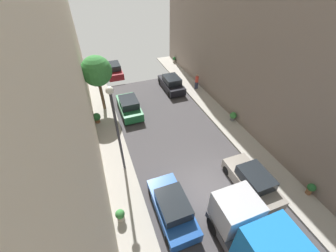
# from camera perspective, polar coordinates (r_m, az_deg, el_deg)

# --- Properties ---
(ground) EXTENTS (32.00, 32.00, 0.00)m
(ground) POSITION_cam_1_polar(r_m,az_deg,el_deg) (14.75, 9.78, -15.68)
(ground) COLOR #423F42
(sidewalk_left) EXTENTS (2.00, 44.00, 0.15)m
(sidewalk_left) POSITION_cam_1_polar(r_m,az_deg,el_deg) (13.73, -10.21, -21.54)
(sidewalk_left) COLOR #A8A399
(sidewalk_left) RESTS_ON ground
(sidewalk_right) EXTENTS (2.00, 44.00, 0.15)m
(sidewalk_right) POSITION_cam_1_polar(r_m,az_deg,el_deg) (17.12, 24.81, -9.47)
(sidewalk_right) COLOR #A8A399
(sidewalk_right) RESTS_ON ground
(parked_car_left_2) EXTENTS (1.78, 4.20, 1.57)m
(parked_car_left_2) POSITION_cam_1_polar(r_m,az_deg,el_deg) (12.92, 1.17, -20.96)
(parked_car_left_2) COLOR #194799
(parked_car_left_2) RESTS_ON ground
(parked_car_left_3) EXTENTS (1.78, 4.20, 1.57)m
(parked_car_left_3) POSITION_cam_1_polar(r_m,az_deg,el_deg) (20.53, -10.35, 5.22)
(parked_car_left_3) COLOR #1E6638
(parked_car_left_3) RESTS_ON ground
(parked_car_left_4) EXTENTS (1.78, 4.20, 1.57)m
(parked_car_left_4) POSITION_cam_1_polar(r_m,az_deg,el_deg) (28.18, -14.34, 14.34)
(parked_car_left_4) COLOR maroon
(parked_car_left_4) RESTS_ON ground
(parked_car_right_1) EXTENTS (1.78, 4.20, 1.57)m
(parked_car_right_1) POSITION_cam_1_polar(r_m,az_deg,el_deg) (14.89, 21.70, -13.63)
(parked_car_right_1) COLOR gray
(parked_car_right_1) RESTS_ON ground
(parked_car_right_2) EXTENTS (1.78, 4.20, 1.57)m
(parked_car_right_2) POSITION_cam_1_polar(r_m,az_deg,el_deg) (24.12, 0.92, 11.29)
(parked_car_right_2) COLOR black
(parked_car_right_2) RESTS_ON ground
(pedestrian) EXTENTS (0.40, 0.36, 1.72)m
(pedestrian) POSITION_cam_1_polar(r_m,az_deg,el_deg) (24.08, 7.71, 11.84)
(pedestrian) COLOR #2D334C
(pedestrian) RESTS_ON sidewalk_right
(street_tree_0) EXTENTS (2.67, 2.67, 5.21)m
(street_tree_0) POSITION_cam_1_polar(r_m,az_deg,el_deg) (20.06, -18.59, 13.72)
(street_tree_0) COLOR brown
(street_tree_0) RESTS_ON sidewalk_left
(potted_plant_0) EXTENTS (0.52, 0.52, 0.82)m
(potted_plant_0) POSITION_cam_1_polar(r_m,az_deg,el_deg) (13.11, -12.67, -22.26)
(potted_plant_0) COLOR #B2A899
(potted_plant_0) RESTS_ON sidewalk_left
(potted_plant_2) EXTENTS (0.43, 0.43, 0.77)m
(potted_plant_2) POSITION_cam_1_polar(r_m,az_deg,el_deg) (30.96, 1.67, 17.38)
(potted_plant_2) COLOR #B2A899
(potted_plant_2) RESTS_ON sidewalk_right
(potted_plant_3) EXTENTS (0.70, 0.70, 0.91)m
(potted_plant_3) POSITION_cam_1_polar(r_m,az_deg,el_deg) (19.90, -18.57, 2.19)
(potted_plant_3) COLOR brown
(potted_plant_3) RESTS_ON sidewalk_left
(potted_plant_4) EXTENTS (0.49, 0.49, 0.84)m
(potted_plant_4) POSITION_cam_1_polar(r_m,az_deg,el_deg) (16.29, 33.94, -13.72)
(potted_plant_4) COLOR brown
(potted_plant_4) RESTS_ON sidewalk_right
(potted_plant_5) EXTENTS (0.59, 0.59, 0.82)m
(potted_plant_5) POSITION_cam_1_polar(r_m,az_deg,el_deg) (19.99, 17.02, 2.57)
(potted_plant_5) COLOR slate
(potted_plant_5) RESTS_ON sidewalk_right
(lamp_post) EXTENTS (0.44, 0.44, 6.39)m
(lamp_post) POSITION_cam_1_polar(r_m,az_deg,el_deg) (12.86, -13.85, 1.26)
(lamp_post) COLOR #333338
(lamp_post) RESTS_ON sidewalk_left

